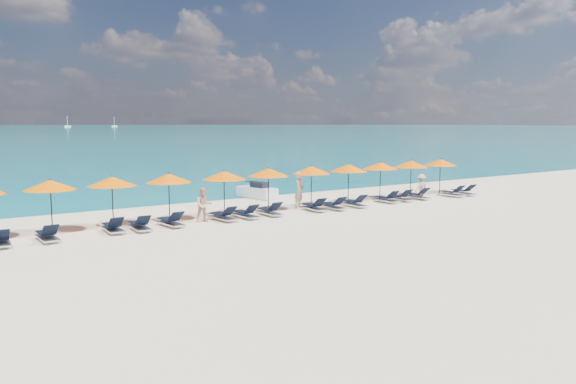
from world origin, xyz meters
TOP-DOWN VIEW (x-y plane):
  - ground at (0.00, 0.00)m, footprint 1400.00×1400.00m
  - sailboat_near at (114.23, 549.47)m, footprint 5.83×1.94m
  - sailboat_far at (163.31, 562.49)m, footprint 5.51×1.84m
  - jetski at (2.24, 9.61)m, footprint 1.52×2.86m
  - beachgoer_a at (1.94, 4.80)m, footprint 0.85×0.80m
  - beachgoer_b at (-4.08, 3.86)m, footprint 0.86×0.62m
  - beachgoer_c at (9.84, 3.52)m, footprint 1.03×0.56m
  - umbrella_1 at (-10.39, 4.92)m, footprint 2.10×2.10m
  - umbrella_2 at (-7.89, 4.91)m, footprint 2.10×2.10m
  - umbrella_3 at (-5.31, 4.89)m, footprint 2.10×2.10m
  - umbrella_4 at (-2.58, 4.68)m, footprint 2.10×2.10m
  - umbrella_5 at (0.05, 4.86)m, footprint 2.10×2.10m
  - umbrella_6 at (2.69, 4.74)m, footprint 2.10×2.10m
  - umbrella_7 at (5.24, 4.70)m, footprint 2.10×2.10m
  - umbrella_8 at (7.80, 4.83)m, footprint 2.10×2.10m
  - umbrella_9 at (10.35, 4.83)m, footprint 2.10×2.10m
  - umbrella_10 at (12.90, 4.75)m, footprint 2.10×2.10m
  - lounger_1 at (-12.49, 3.47)m, footprint 0.72×1.73m
  - lounger_2 at (-10.87, 3.45)m, footprint 0.66×1.71m
  - lounger_3 at (-8.27, 3.73)m, footprint 0.72×1.73m
  - lounger_4 at (-7.21, 3.51)m, footprint 0.73×1.74m
  - lounger_5 at (-5.75, 3.68)m, footprint 0.74×1.74m
  - lounger_6 at (-3.18, 3.68)m, footprint 0.78×1.75m
  - lounger_7 at (-1.99, 3.65)m, footprint 0.70×1.73m
  - lounger_8 at (-0.62, 3.67)m, footprint 0.67×1.72m
  - lounger_9 at (2.04, 3.60)m, footprint 0.77×1.75m
  - lounger_10 at (3.15, 3.40)m, footprint 0.66×1.71m
  - lounger_11 at (4.66, 3.47)m, footprint 0.72×1.73m
  - lounger_12 at (7.26, 3.72)m, footprint 0.70×1.73m
  - lounger_13 at (8.38, 3.73)m, footprint 0.76×1.75m
  - lounger_14 at (9.78, 3.75)m, footprint 0.63×1.70m
  - lounger_15 at (12.41, 3.37)m, footprint 0.65×1.71m
  - lounger_16 at (13.59, 3.39)m, footprint 0.76×1.75m

SIDE VIEW (x-z plane):
  - ground at x=0.00m, z-range 0.00..0.00m
  - lounger_1 at x=-12.49m, z-range -0.09..0.56m
  - lounger_2 at x=-10.87m, z-range -0.09..0.56m
  - lounger_3 at x=-8.27m, z-range -0.09..0.56m
  - lounger_4 at x=-7.21m, z-range -0.09..0.56m
  - lounger_5 at x=-5.75m, z-range -0.09..0.56m
  - lounger_6 at x=-3.18m, z-range -0.09..0.56m
  - lounger_7 at x=-1.99m, z-range -0.09..0.56m
  - lounger_8 at x=-0.62m, z-range -0.09..0.56m
  - lounger_9 at x=2.04m, z-range -0.09..0.56m
  - lounger_10 at x=3.15m, z-range -0.09..0.56m
  - lounger_11 at x=4.66m, z-range -0.09..0.56m
  - lounger_12 at x=7.26m, z-range -0.09..0.56m
  - lounger_13 at x=8.38m, z-range -0.09..0.56m
  - lounger_14 at x=9.78m, z-range -0.09..0.56m
  - lounger_15 at x=12.41m, z-range -0.09..0.56m
  - lounger_16 at x=13.59m, z-range -0.09..0.56m
  - jetski at x=2.24m, z-range -0.09..0.88m
  - beachgoer_c at x=9.84m, z-range 0.00..1.52m
  - beachgoer_b at x=-4.08m, z-range 0.00..1.60m
  - beachgoer_a at x=1.94m, z-range 0.00..1.95m
  - sailboat_far at x=163.31m, z-range -4.02..6.09m
  - sailboat_near at x=114.23m, z-range -4.25..6.44m
  - umbrella_1 at x=-10.39m, z-range 0.88..3.16m
  - umbrella_2 at x=-7.89m, z-range 0.88..3.16m
  - umbrella_3 at x=-5.31m, z-range 0.88..3.16m
  - umbrella_4 at x=-2.58m, z-range 0.88..3.16m
  - umbrella_5 at x=0.05m, z-range 0.88..3.16m
  - umbrella_6 at x=2.69m, z-range 0.88..3.16m
  - umbrella_7 at x=5.24m, z-range 0.88..3.16m
  - umbrella_8 at x=7.80m, z-range 0.88..3.16m
  - umbrella_9 at x=10.35m, z-range 0.88..3.16m
  - umbrella_10 at x=12.90m, z-range 0.88..3.16m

